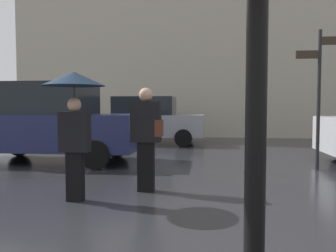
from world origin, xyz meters
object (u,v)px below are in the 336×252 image
(pedestrian_with_umbrella, at_px, (74,100))
(street_signpost, at_px, (319,86))
(pedestrian_with_bag, at_px, (147,133))
(parked_car_left, at_px, (50,122))
(parked_car_right, at_px, (149,120))

(pedestrian_with_umbrella, distance_m, street_signpost, 5.50)
(pedestrian_with_bag, xyz_separation_m, street_signpost, (3.53, 2.39, 0.91))
(parked_car_left, bearing_deg, pedestrian_with_bag, 123.29)
(pedestrian_with_umbrella, bearing_deg, parked_car_left, -175.27)
(pedestrian_with_umbrella, bearing_deg, street_signpost, 99.00)
(parked_car_left, distance_m, street_signpost, 6.67)
(pedestrian_with_bag, bearing_deg, parked_car_left, 118.03)
(parked_car_left, distance_m, parked_car_right, 4.96)
(pedestrian_with_umbrella, relative_size, parked_car_right, 0.48)
(parked_car_right, distance_m, street_signpost, 7.01)
(parked_car_left, bearing_deg, street_signpost, 162.12)
(parked_car_left, relative_size, street_signpost, 1.43)
(street_signpost, bearing_deg, parked_car_right, 133.42)
(parked_car_left, relative_size, parked_car_right, 1.10)
(pedestrian_with_bag, xyz_separation_m, parked_car_right, (-1.24, 7.44, -0.07))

